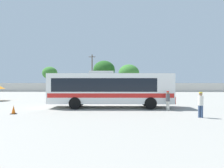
% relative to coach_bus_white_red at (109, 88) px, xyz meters
% --- Properties ---
extents(ground_plane, '(300.00, 300.00, 0.00)m').
position_rel_coach_bus_white_red_xyz_m(ground_plane, '(-0.88, 11.00, -1.80)').
color(ground_plane, gray).
extents(perimeter_wall, '(80.00, 0.30, 2.08)m').
position_rel_coach_bus_white_red_xyz_m(perimeter_wall, '(-0.88, 28.50, -0.76)').
color(perimeter_wall, beige).
rests_on(perimeter_wall, ground_plane).
extents(coach_bus_white_red, '(11.21, 2.82, 3.36)m').
position_rel_coach_bus_white_red_xyz_m(coach_bus_white_red, '(0.00, 0.00, 0.00)').
color(coach_bus_white_red, white).
rests_on(coach_bus_white_red, ground_plane).
extents(attendant_by_bus_door, '(0.45, 0.45, 1.61)m').
position_rel_coach_bus_white_red_xyz_m(attendant_by_bus_door, '(4.91, -1.80, -0.88)').
color(attendant_by_bus_door, silver).
rests_on(attendant_by_bus_door, ground_plane).
extents(passenger_waiting_on_apron, '(0.47, 0.47, 1.69)m').
position_rel_coach_bus_white_red_xyz_m(passenger_waiting_on_apron, '(6.23, -4.92, -0.83)').
color(passenger_waiting_on_apron, '#33476B').
rests_on(passenger_waiting_on_apron, ground_plane).
extents(parked_car_leftmost_grey, '(4.12, 2.19, 1.42)m').
position_rel_coach_bus_white_red_xyz_m(parked_car_leftmost_grey, '(-12.22, 25.76, -1.04)').
color(parked_car_leftmost_grey, slate).
rests_on(parked_car_leftmost_grey, ground_plane).
extents(parked_car_second_black, '(4.58, 2.13, 1.42)m').
position_rel_coach_bus_white_red_xyz_m(parked_car_second_black, '(-6.68, 25.67, -1.04)').
color(parked_car_second_black, black).
rests_on(parked_car_second_black, ground_plane).
extents(parked_car_third_silver, '(4.49, 2.12, 1.42)m').
position_rel_coach_bus_white_red_xyz_m(parked_car_third_silver, '(0.19, 25.04, -1.04)').
color(parked_car_third_silver, '#B7BABF').
rests_on(parked_car_third_silver, ground_plane).
extents(utility_pole_near, '(1.80, 0.26, 9.45)m').
position_rel_coach_bus_white_red_xyz_m(utility_pole_near, '(-5.63, 31.97, 3.12)').
color(utility_pole_near, '#4C3823').
rests_on(utility_pole_near, ground_plane).
extents(roadside_tree_left, '(3.95, 3.95, 6.43)m').
position_rel_coach_bus_white_red_xyz_m(roadside_tree_left, '(-17.19, 33.42, 2.94)').
color(roadside_tree_left, brown).
rests_on(roadside_tree_left, ground_plane).
extents(roadside_tree_midleft, '(5.88, 5.88, 8.11)m').
position_rel_coach_bus_white_red_xyz_m(roadside_tree_midleft, '(-2.67, 34.33, 3.81)').
color(roadside_tree_midleft, brown).
rests_on(roadside_tree_midleft, ground_plane).
extents(roadside_tree_midright, '(5.35, 5.35, 6.88)m').
position_rel_coach_bus_white_red_xyz_m(roadside_tree_midright, '(3.90, 32.04, 2.80)').
color(roadside_tree_midright, brown).
rests_on(roadside_tree_midright, ground_plane).
extents(traffic_cone_on_apron, '(0.36, 0.36, 0.64)m').
position_rel_coach_bus_white_red_xyz_m(traffic_cone_on_apron, '(-6.93, -3.78, -1.49)').
color(traffic_cone_on_apron, black).
rests_on(traffic_cone_on_apron, ground_plane).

